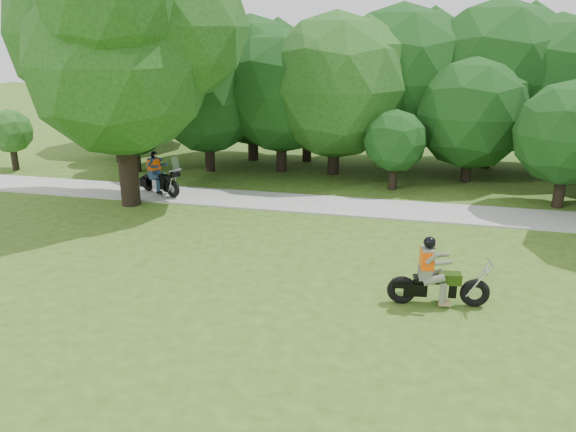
# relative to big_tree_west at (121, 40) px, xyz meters

# --- Properties ---
(ground) EXTENTS (100.00, 100.00, 0.00)m
(ground) POSITION_rel_big_tree_west_xyz_m (10.54, -6.85, -5.76)
(ground) COLOR #314E16
(ground) RESTS_ON ground
(walkway) EXTENTS (60.00, 2.20, 0.06)m
(walkway) POSITION_rel_big_tree_west_xyz_m (10.54, 1.15, -5.73)
(walkway) COLOR #959591
(walkway) RESTS_ON ground
(tree_line) EXTENTS (40.65, 12.37, 7.49)m
(tree_line) POSITION_rel_big_tree_west_xyz_m (12.42, 7.60, -2.15)
(tree_line) COLOR black
(tree_line) RESTS_ON ground
(big_tree_west) EXTENTS (8.64, 6.56, 9.96)m
(big_tree_west) POSITION_rel_big_tree_west_xyz_m (0.00, 0.00, 0.00)
(big_tree_west) COLOR black
(big_tree_west) RESTS_ON ground
(chopper_motorcycle) EXTENTS (2.35, 0.74, 1.68)m
(chopper_motorcycle) POSITION_rel_big_tree_west_xyz_m (10.72, -5.96, -5.14)
(chopper_motorcycle) COLOR black
(chopper_motorcycle) RESTS_ON ground
(touring_motorcycle) EXTENTS (2.04, 1.31, 1.65)m
(touring_motorcycle) POSITION_rel_big_tree_west_xyz_m (0.43, 1.06, -5.10)
(touring_motorcycle) COLOR black
(touring_motorcycle) RESTS_ON walkway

